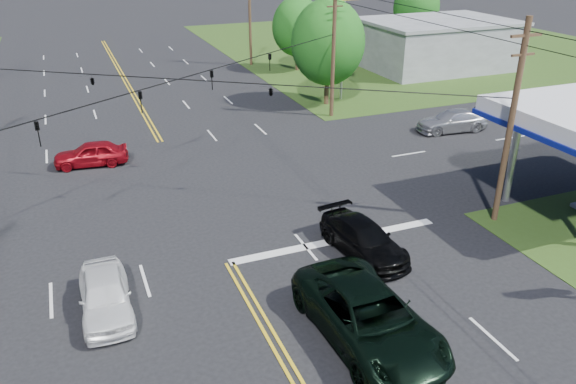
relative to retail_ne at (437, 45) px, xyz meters
name	(u,v)px	position (x,y,z in m)	size (l,w,h in m)	color
ground	(187,189)	(-30.00, -20.00, -2.20)	(280.00, 280.00, 0.00)	black
grass_ne	(411,44)	(5.00, 12.00, -2.20)	(46.00, 48.00, 0.03)	#2C4716
stop_bar	(336,241)	(-25.00, -28.00, -2.20)	(10.00, 0.50, 0.02)	silver
retail_ne	(437,45)	(0.00, 0.00, 0.00)	(14.00, 10.00, 4.40)	slate
pole_se	(511,122)	(-17.00, -29.00, 2.72)	(1.60, 0.28, 9.50)	#3A2A18
pole_ne	(333,50)	(-17.00, -11.00, 2.72)	(1.60, 0.28, 9.50)	#3A2A18
pole_right_far	(250,13)	(-17.00, 8.00, 2.97)	(1.60, 0.28, 10.00)	#3A2A18
span_wire_signals	(178,79)	(-30.00, -20.00, 3.80)	(26.00, 18.00, 1.13)	black
power_lines	(182,31)	(-30.00, -22.00, 6.40)	(26.04, 100.00, 0.64)	black
tree_right_a	(328,42)	(-16.00, -8.00, 2.67)	(5.70, 5.70, 8.18)	#3A2A18
tree_right_b	(297,27)	(-13.50, 4.00, 2.02)	(4.94, 4.94, 7.09)	#3A2A18
tree_far_r	(416,8)	(4.00, 10.00, 2.34)	(5.32, 5.32, 7.63)	#3A2A18
pickup_dkgreen	(369,317)	(-27.00, -34.40, -1.27)	(3.08, 6.67, 1.85)	black
suv_black	(364,239)	(-24.42, -29.39, -1.48)	(2.00, 4.93, 1.43)	black
pickup_white	(105,295)	(-35.08, -29.53, -1.45)	(1.77, 4.40, 1.50)	white
sedan_red	(91,154)	(-34.47, -14.50, -1.48)	(1.70, 4.22, 1.44)	maroon
sedan_far	(452,121)	(-10.78, -17.24, -1.47)	(2.03, 5.00, 1.45)	#AAAAAE
polesign_ne	(344,9)	(-14.29, -7.18, 4.98)	(2.49, 0.33, 9.05)	#A5A5AA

